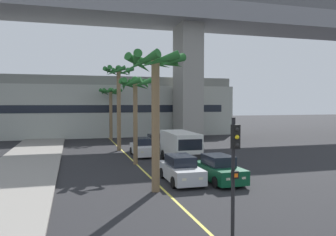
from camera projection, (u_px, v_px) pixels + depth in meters
The scene contains 14 objects.
sidewalk_left at pixel (4, 194), 16.87m from camera, with size 4.80×80.00×0.15m, color gray.
lane_stripe_center at pixel (134, 161), 26.76m from camera, with size 0.14×56.00×0.01m, color #DBCC4C.
bridge_overpass at pixel (118, 16), 41.42m from camera, with size 84.32×8.00×19.05m.
pier_building_backdrop at pixel (106, 107), 48.22m from camera, with size 36.09×8.04×8.24m.
car_queue_front at pixel (181, 170), 19.76m from camera, with size 1.86×4.12×1.56m.
car_queue_second at pixel (157, 143), 33.02m from camera, with size 1.95×4.16×1.56m.
car_queue_third at pixel (143, 148), 29.55m from camera, with size 1.86×4.11×1.56m.
car_queue_fourth at pixel (219, 170), 19.83m from camera, with size 1.90×4.13×1.56m.
delivery_van at pixel (180, 146), 26.47m from camera, with size 2.25×5.29×2.36m.
traffic_light_median_near at pixel (234, 165), 10.56m from camera, with size 0.24×0.37×4.20m.
palm_tree_near_median at pixel (135, 94), 25.27m from camera, with size 2.59×2.71×6.66m.
palm_tree_mid_median at pixel (111, 98), 42.46m from camera, with size 3.02×3.01×6.59m.
palm_tree_far_median at pixel (119, 84), 32.54m from camera, with size 3.03×3.11×8.30m.
palm_tree_farthest_median at pixel (155, 79), 17.39m from camera, with size 3.29×3.28×7.36m.
Camera 1 is at (-4.67, -2.31, 4.65)m, focal length 35.94 mm.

